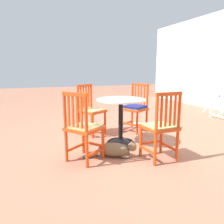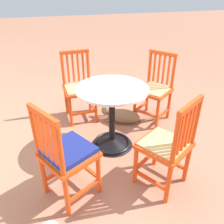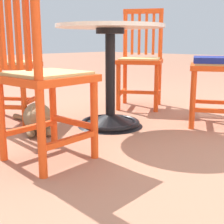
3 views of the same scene
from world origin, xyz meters
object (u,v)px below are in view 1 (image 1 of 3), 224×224
object	(u,v)px
orange_chair_near_fence	(160,128)
pet_water_bowl	(136,124)
cafe_table	(121,127)
orange_chair_by_planter	(91,111)
orange_chair_facing_out	(83,129)
orange_chair_tucked_in	(135,108)
tabby_cat	(117,150)

from	to	relation	value
orange_chair_near_fence	pet_water_bowl	world-z (taller)	orange_chair_near_fence
cafe_table	orange_chair_by_planter	size ratio (longest dim) A/B	0.83
orange_chair_facing_out	pet_water_bowl	distance (m)	2.05
orange_chair_tucked_in	orange_chair_near_fence	bearing A→B (deg)	-13.76
cafe_table	orange_chair_facing_out	xyz separation A→B (m)	(0.42, -0.71, 0.15)
orange_chair_facing_out	orange_chair_near_fence	world-z (taller)	same
cafe_table	orange_chair_near_fence	bearing A→B (deg)	17.84
orange_chair_near_fence	orange_chair_tucked_in	size ratio (longest dim) A/B	1.00
tabby_cat	orange_chair_facing_out	bearing A→B (deg)	-94.36
tabby_cat	pet_water_bowl	xyz separation A→B (m)	(-1.39, 1.03, -0.07)
orange_chair_facing_out	pet_water_bowl	size ratio (longest dim) A/B	5.36
orange_chair_tucked_in	tabby_cat	world-z (taller)	orange_chair_tucked_in
orange_chair_by_planter	orange_chair_tucked_in	distance (m)	0.86
orange_chair_by_planter	orange_chair_facing_out	bearing A→B (deg)	-20.55
orange_chair_near_fence	orange_chair_tucked_in	xyz separation A→B (m)	(-1.33, 0.32, 0.01)
orange_chair_tucked_in	pet_water_bowl	world-z (taller)	orange_chair_tucked_in
tabby_cat	pet_water_bowl	distance (m)	1.74
orange_chair_by_planter	orange_chair_facing_out	size ratio (longest dim) A/B	1.00
orange_chair_facing_out	orange_chair_near_fence	xyz separation A→B (m)	(0.32, 0.95, 0.00)
orange_chair_near_fence	tabby_cat	size ratio (longest dim) A/B	1.28
orange_chair_by_planter	orange_chair_tucked_in	world-z (taller)	same
cafe_table	orange_chair_tucked_in	world-z (taller)	orange_chair_tucked_in
orange_chair_by_planter	orange_chair_tucked_in	bearing A→B (deg)	81.70
cafe_table	orange_chair_by_planter	bearing A→B (deg)	-157.94
tabby_cat	pet_water_bowl	size ratio (longest dim) A/B	4.19
orange_chair_facing_out	orange_chair_tucked_in	world-z (taller)	same
pet_water_bowl	cafe_table	bearing A→B (deg)	-39.45
cafe_table	orange_chair_tucked_in	size ratio (longest dim) A/B	0.83
cafe_table	pet_water_bowl	xyz separation A→B (m)	(-0.94, 0.77, -0.26)
orange_chair_by_planter	tabby_cat	xyz separation A→B (m)	(1.16, 0.03, -0.34)
orange_chair_by_planter	pet_water_bowl	size ratio (longest dim) A/B	5.36
orange_chair_near_fence	tabby_cat	distance (m)	0.67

